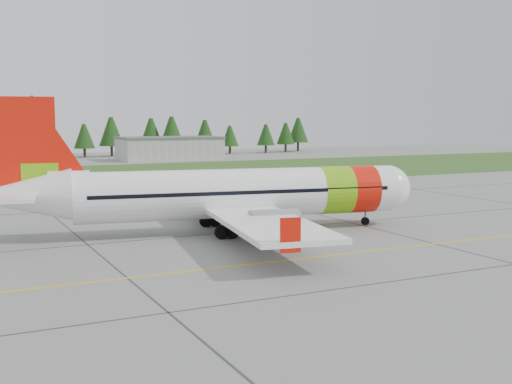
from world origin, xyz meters
TOP-DOWN VIEW (x-y plane):
  - ground at (0.00, 0.00)m, footprint 320.00×320.00m
  - aircraft at (-2.39, 20.35)m, footprint 38.48×35.89m
  - service_van at (-9.26, 48.96)m, footprint 1.54×1.47m
  - grass_strip at (0.00, 82.00)m, footprint 320.00×50.00m
  - taxi_guideline at (0.00, 8.00)m, footprint 120.00×0.25m
  - hangar_east at (25.00, 118.00)m, footprint 24.00×12.00m
  - treeline at (0.00, 138.00)m, footprint 160.00×8.00m

SIDE VIEW (x-z plane):
  - ground at x=0.00m, z-range 0.00..0.00m
  - taxi_guideline at x=0.00m, z-range 0.00..0.02m
  - grass_strip at x=0.00m, z-range 0.00..0.03m
  - service_van at x=-9.26m, z-range 0.00..4.00m
  - hangar_east at x=25.00m, z-range 0.00..5.20m
  - aircraft at x=-2.39m, z-range -2.48..9.24m
  - treeline at x=0.00m, z-range 0.00..10.00m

